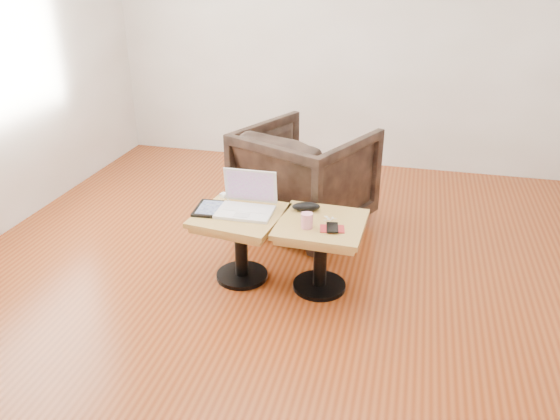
% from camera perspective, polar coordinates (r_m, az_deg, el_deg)
% --- Properties ---
extents(room_shell, '(4.52, 4.52, 2.71)m').
position_cam_1_polar(room_shell, '(3.04, 1.61, 14.73)').
color(room_shell, maroon).
rests_on(room_shell, ground).
extents(side_table_left, '(0.57, 0.57, 0.46)m').
position_cam_1_polar(side_table_left, '(3.40, -4.15, -2.07)').
color(side_table_left, black).
rests_on(side_table_left, ground).
extents(side_table_right, '(0.52, 0.52, 0.46)m').
position_cam_1_polar(side_table_right, '(3.30, 4.30, -3.03)').
color(side_table_right, black).
rests_on(side_table_right, ground).
extents(laptop, '(0.34, 0.27, 0.24)m').
position_cam_1_polar(laptop, '(3.36, -3.49, 0.71)').
color(laptop, white).
rests_on(laptop, side_table_left).
extents(tablet, '(0.21, 0.25, 0.02)m').
position_cam_1_polar(tablet, '(3.41, -7.22, 0.15)').
color(tablet, black).
rests_on(tablet, side_table_left).
extents(charging_adapter, '(0.06, 0.06, 0.03)m').
position_cam_1_polar(charging_adapter, '(3.58, -5.86, 1.55)').
color(charging_adapter, white).
rests_on(charging_adapter, side_table_left).
extents(glasses_case, '(0.19, 0.12, 0.05)m').
position_cam_1_polar(glasses_case, '(3.37, 2.73, 0.35)').
color(glasses_case, black).
rests_on(glasses_case, side_table_right).
extents(striped_cup, '(0.08, 0.08, 0.09)m').
position_cam_1_polar(striped_cup, '(3.15, 2.83, -1.11)').
color(striped_cup, '#EB3D6C').
rests_on(striped_cup, side_table_right).
extents(earbuds_tangle, '(0.07, 0.05, 0.01)m').
position_cam_1_polar(earbuds_tangle, '(3.28, 5.17, -0.83)').
color(earbuds_tangle, white).
rests_on(earbuds_tangle, side_table_right).
extents(phone_on_sleeve, '(0.15, 0.13, 0.02)m').
position_cam_1_polar(phone_on_sleeve, '(3.16, 5.49, -1.90)').
color(phone_on_sleeve, maroon).
rests_on(phone_on_sleeve, side_table_right).
extents(armchair, '(1.11, 1.12, 0.78)m').
position_cam_1_polar(armchair, '(4.07, 2.62, 3.35)').
color(armchair, black).
rests_on(armchair, ground).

